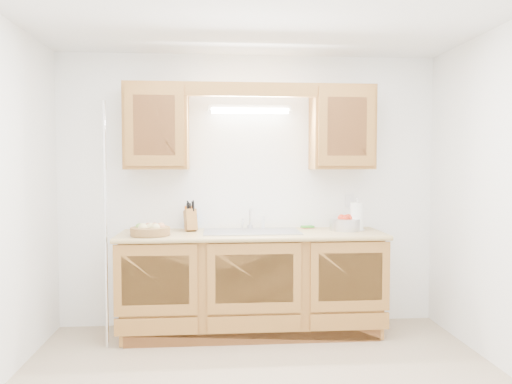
{
  "coord_description": "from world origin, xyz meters",
  "views": [
    {
      "loc": [
        -0.31,
        -3.14,
        1.48
      ],
      "look_at": [
        0.01,
        0.85,
        1.27
      ],
      "focal_mm": 35.0,
      "sensor_mm": 36.0,
      "label": 1
    }
  ],
  "objects": [
    {
      "name": "room",
      "position": [
        0.0,
        0.0,
        1.25
      ],
      "size": [
        3.52,
        3.5,
        2.5
      ],
      "color": "tan",
      "rests_on": "ground"
    },
    {
      "name": "knife_block",
      "position": [
        -0.54,
        1.32,
        1.0
      ],
      "size": [
        0.14,
        0.18,
        0.28
      ],
      "rotation": [
        0.0,
        0.0,
        0.3
      ],
      "color": "#98632C",
      "rests_on": "countertop"
    },
    {
      "name": "paper_towel",
      "position": [
        0.95,
        1.22,
        1.02
      ],
      "size": [
        0.14,
        0.14,
        0.3
      ],
      "rotation": [
        0.0,
        0.0,
        0.11
      ],
      "color": "silver",
      "rests_on": "countertop"
    },
    {
      "name": "fluorescent_fixture",
      "position": [
        0.0,
        1.42,
        2.0
      ],
      "size": [
        0.76,
        0.08,
        0.08
      ],
      "color": "white",
      "rests_on": "room"
    },
    {
      "name": "soap_bottle",
      "position": [
        -0.54,
        1.42,
        1.01
      ],
      "size": [
        0.12,
        0.12,
        0.21
      ],
      "primitive_type": "imported",
      "rotation": [
        0.0,
        0.0,
        0.27
      ],
      "color": "blue",
      "rests_on": "countertop"
    },
    {
      "name": "sponge",
      "position": [
        0.54,
        1.44,
        0.91
      ],
      "size": [
        0.13,
        0.1,
        0.02
      ],
      "rotation": [
        0.0,
        0.0,
        0.23
      ],
      "color": "#CC333F",
      "rests_on": "countertop"
    },
    {
      "name": "fruit_basket",
      "position": [
        -0.86,
        1.06,
        0.95
      ],
      "size": [
        0.36,
        0.36,
        0.1
      ],
      "rotation": [
        0.0,
        0.0,
        -0.11
      ],
      "color": "olive",
      "rests_on": "countertop"
    },
    {
      "name": "countertop",
      "position": [
        0.0,
        1.19,
        0.88
      ],
      "size": [
        2.3,
        0.63,
        0.04
      ],
      "primitive_type": "cube",
      "color": "tan",
      "rests_on": "base_cabinets"
    },
    {
      "name": "valance",
      "position": [
        0.0,
        1.19,
        2.14
      ],
      "size": [
        2.2,
        0.05,
        0.12
      ],
      "primitive_type": "cube",
      "color": "#98632C",
      "rests_on": "room"
    },
    {
      "name": "base_cabinets",
      "position": [
        0.0,
        1.2,
        0.44
      ],
      "size": [
        2.2,
        0.6,
        0.86
      ],
      "primitive_type": "cube",
      "color": "#98632C",
      "rests_on": "ground"
    },
    {
      "name": "apple_bowl",
      "position": [
        0.85,
        1.25,
        0.96
      ],
      "size": [
        0.29,
        0.29,
        0.15
      ],
      "rotation": [
        0.0,
        0.0,
        -0.04
      ],
      "color": "silver",
      "rests_on": "countertop"
    },
    {
      "name": "orange_canister",
      "position": [
        -0.56,
        1.4,
        1.02
      ],
      "size": [
        0.09,
        0.09,
        0.23
      ],
      "rotation": [
        0.0,
        0.0,
        0.14
      ],
      "color": "orange",
      "rests_on": "countertop"
    },
    {
      "name": "sink",
      "position": [
        0.0,
        1.21,
        0.83
      ],
      "size": [
        0.84,
        0.46,
        0.36
      ],
      "color": "#9E9EA3",
      "rests_on": "countertop"
    },
    {
      "name": "outlet_plate",
      "position": [
        0.95,
        1.49,
        1.15
      ],
      "size": [
        0.08,
        0.01,
        0.12
      ],
      "primitive_type": "cube",
      "color": "white",
      "rests_on": "room"
    },
    {
      "name": "wire_shelf_pole",
      "position": [
        -1.2,
        0.94,
        1.0
      ],
      "size": [
        0.03,
        0.03,
        2.0
      ],
      "primitive_type": "cylinder",
      "color": "silver",
      "rests_on": "ground"
    },
    {
      "name": "upper_cabinet_right",
      "position": [
        0.83,
        1.33,
        1.83
      ],
      "size": [
        0.55,
        0.33,
        0.75
      ],
      "primitive_type": "cube",
      "color": "#98632C",
      "rests_on": "room"
    },
    {
      "name": "upper_cabinet_left",
      "position": [
        -0.83,
        1.33,
        1.83
      ],
      "size": [
        0.55,
        0.33,
        0.75
      ],
      "primitive_type": "cube",
      "color": "#98632C",
      "rests_on": "room"
    }
  ]
}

